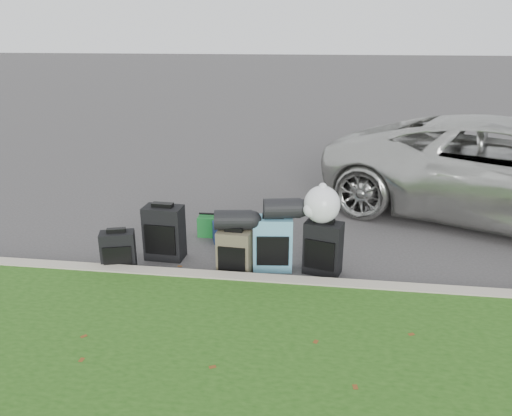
# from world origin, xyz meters

# --- Properties ---
(ground) EXTENTS (120.00, 120.00, 0.00)m
(ground) POSITION_xyz_m (0.00, 0.00, 0.00)
(ground) COLOR #383535
(ground) RESTS_ON ground
(curb) EXTENTS (120.00, 0.18, 0.15)m
(curb) POSITION_xyz_m (0.00, -1.00, 0.07)
(curb) COLOR #9E937F
(curb) RESTS_ON ground
(suitcase_small_black) EXTENTS (0.45, 0.33, 0.51)m
(suitcase_small_black) POSITION_xyz_m (-1.66, -0.78, 0.25)
(suitcase_small_black) COLOR black
(suitcase_small_black) RESTS_ON ground
(suitcase_large_black_left) EXTENTS (0.50, 0.32, 0.70)m
(suitcase_large_black_left) POSITION_xyz_m (-1.22, -0.34, 0.35)
(suitcase_large_black_left) COLOR black
(suitcase_large_black_left) RESTS_ON ground
(suitcase_olive) EXTENTS (0.41, 0.27, 0.55)m
(suitcase_olive) POSITION_xyz_m (-0.25, -0.65, 0.27)
(suitcase_olive) COLOR #403B2A
(suitcase_olive) RESTS_ON ground
(suitcase_teal) EXTENTS (0.50, 0.33, 0.67)m
(suitcase_teal) POSITION_xyz_m (0.20, -0.46, 0.34)
(suitcase_teal) COLOR teal
(suitcase_teal) RESTS_ON ground
(suitcase_large_black_right) EXTENTS (0.49, 0.37, 0.65)m
(suitcase_large_black_right) POSITION_xyz_m (0.81, -0.50, 0.33)
(suitcase_large_black_right) COLOR black
(suitcase_large_black_right) RESTS_ON ground
(tote_green) EXTENTS (0.26, 0.21, 0.29)m
(tote_green) POSITION_xyz_m (-0.84, 0.47, 0.15)
(tote_green) COLOR #156124
(tote_green) RESTS_ON ground
(tote_navy) EXTENTS (0.32, 0.28, 0.28)m
(tote_navy) POSITION_xyz_m (-0.58, 0.28, 0.14)
(tote_navy) COLOR navy
(tote_navy) RESTS_ON ground
(duffel_left) EXTENTS (0.48, 0.31, 0.24)m
(duffel_left) POSITION_xyz_m (-0.26, -0.59, 0.67)
(duffel_left) COLOR black
(duffel_left) RESTS_ON suitcase_olive
(duffel_right) EXTENTS (0.48, 0.33, 0.25)m
(duffel_right) POSITION_xyz_m (0.30, -0.46, 0.80)
(duffel_right) COLOR black
(duffel_right) RESTS_ON suitcase_teal
(trash_bag) EXTENTS (0.43, 0.43, 0.43)m
(trash_bag) POSITION_xyz_m (0.77, -0.46, 0.87)
(trash_bag) COLOR silver
(trash_bag) RESTS_ON suitcase_large_black_right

